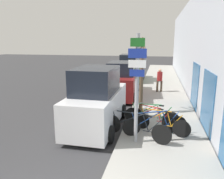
{
  "coord_description": "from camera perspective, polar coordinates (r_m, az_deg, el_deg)",
  "views": [
    {
      "loc": [
        2.33,
        -3.05,
        3.63
      ],
      "look_at": [
        0.44,
        5.64,
        1.64
      ],
      "focal_mm": 35.0,
      "sensor_mm": 36.0,
      "label": 1
    }
  ],
  "objects": [
    {
      "name": "ground_plane",
      "position": [
        14.89,
        2.87,
        -1.56
      ],
      "size": [
        80.0,
        80.0,
        0.0
      ],
      "primitive_type": "plane",
      "color": "#333335"
    },
    {
      "name": "sidewalk_curb",
      "position": [
        17.42,
        12.87,
        0.47
      ],
      "size": [
        3.2,
        32.0,
        0.15
      ],
      "color": "#9E9B93",
      "rests_on": "ground"
    },
    {
      "name": "building_facade",
      "position": [
        17.09,
        19.36,
        10.53
      ],
      "size": [
        0.23,
        32.0,
        6.5
      ],
      "color": "#B2B7C1",
      "rests_on": "ground"
    },
    {
      "name": "signpost",
      "position": [
        7.31,
        6.49,
        1.13
      ],
      "size": [
        0.6,
        0.15,
        3.72
      ],
      "color": "#939399",
      "rests_on": "sidewalk_curb"
    },
    {
      "name": "bicycle_0",
      "position": [
        8.06,
        6.15,
        -9.79
      ],
      "size": [
        2.53,
        0.93,
        0.99
      ],
      "rotation": [
        0.0,
        0.0,
        1.23
      ],
      "color": "black",
      "rests_on": "sidewalk_curb"
    },
    {
      "name": "bicycle_1",
      "position": [
        8.47,
        11.21,
        -8.96
      ],
      "size": [
        2.37,
        0.88,
        0.95
      ],
      "rotation": [
        0.0,
        0.0,
        1.91
      ],
      "color": "black",
      "rests_on": "sidewalk_curb"
    },
    {
      "name": "bicycle_2",
      "position": [
        8.68,
        12.59,
        -8.55
      ],
      "size": [
        2.15,
        0.84,
        0.93
      ],
      "rotation": [
        0.0,
        0.0,
        1.22
      ],
      "color": "black",
      "rests_on": "sidewalk_curb"
    },
    {
      "name": "bicycle_3",
      "position": [
        9.16,
        10.37,
        -7.37
      ],
      "size": [
        1.92,
        1.24,
        0.91
      ],
      "rotation": [
        0.0,
        0.0,
        1.0
      ],
      "color": "black",
      "rests_on": "sidewalk_curb"
    },
    {
      "name": "bicycle_4",
      "position": [
        9.38,
        10.2,
        -6.81
      ],
      "size": [
        2.28,
        0.46,
        0.94
      ],
      "rotation": [
        0.0,
        0.0,
        1.45
      ],
      "color": "black",
      "rests_on": "sidewalk_curb"
    },
    {
      "name": "parked_car_0",
      "position": [
        9.17,
        -3.94,
        -3.08
      ],
      "size": [
        1.97,
        4.38,
        2.59
      ],
      "rotation": [
        0.0,
        0.0,
        -0.01
      ],
      "color": "silver",
      "rests_on": "ground"
    },
    {
      "name": "parked_car_1",
      "position": [
        14.4,
        2.55,
        2.27
      ],
      "size": [
        2.22,
        4.73,
        2.32
      ],
      "rotation": [
        0.0,
        0.0,
        0.06
      ],
      "color": "maroon",
      "rests_on": "ground"
    },
    {
      "name": "parked_car_2",
      "position": [
        20.04,
        4.75,
        5.29
      ],
      "size": [
        2.25,
        4.35,
        2.46
      ],
      "rotation": [
        0.0,
        0.0,
        0.05
      ],
      "color": "#144728",
      "rests_on": "ground"
    },
    {
      "name": "pedestrian_near",
      "position": [
        15.5,
        12.34,
        2.81
      ],
      "size": [
        0.42,
        0.36,
        1.61
      ],
      "rotation": [
        0.0,
        0.0,
        3.31
      ],
      "color": "#4C3D2D",
      "rests_on": "sidewalk_curb"
    },
    {
      "name": "street_tree",
      "position": [
        10.53,
        7.6,
        3.32
      ],
      "size": [
        0.9,
        2.07,
        3.66
      ],
      "color": "brown",
      "rests_on": "sidewalk_curb"
    }
  ]
}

